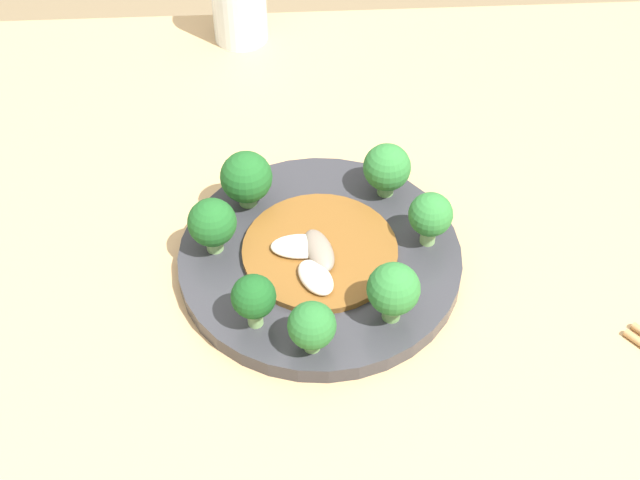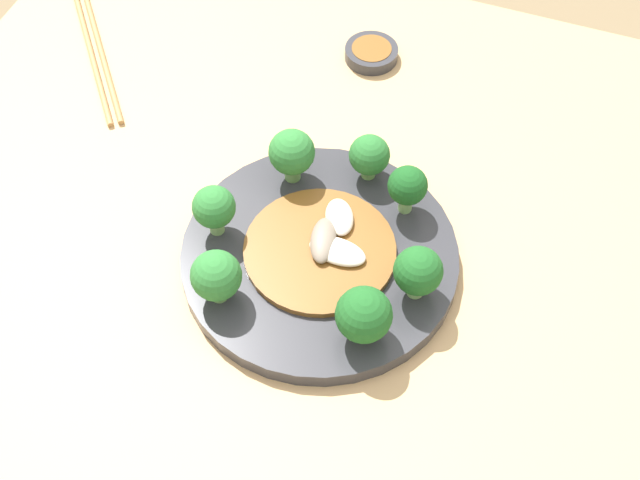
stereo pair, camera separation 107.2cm
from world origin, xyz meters
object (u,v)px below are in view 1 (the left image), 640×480
Objects in this scene: broccoli_southeast at (246,178)px; broccoli_northeast at (254,298)px; broccoli_northwest at (393,290)px; broccoli_north at (312,326)px; plate at (320,260)px; broccoli_east at (212,223)px; stirfry_center at (318,253)px; broccoli_west at (431,216)px; broccoli_southwest at (387,168)px.

broccoli_southeast reaches higher than broccoli_northeast.
broccoli_north is at bearing 22.42° from broccoli_northwest.
plate is 4.60× the size of broccoli_east.
stirfry_center is (-0.01, -0.11, -0.03)m from broccoli_north.
broccoli_west is at bearing 160.01° from broccoli_southeast.
stirfry_center is at bearing 130.62° from broccoli_southeast.
broccoli_southwest is 1.00× the size of broccoli_west.
broccoli_northwest is at bearing 126.96° from plate.
broccoli_east is (0.18, 0.07, 0.00)m from broccoli_southwest.
broccoli_east is 0.10m from broccoli_northeast.
broccoli_northeast is at bearing 92.44° from broccoli_southeast.
broccoli_southeast is (0.07, -0.08, 0.04)m from plate.
broccoli_southwest reaches higher than plate.
plate is 0.12m from broccoli_southwest.
broccoli_southeast is at bearing -49.38° from stirfry_center.
plate is 4.64× the size of broccoli_southwest.
broccoli_southwest is 1.03× the size of broccoli_northeast.
broccoli_west is at bearing -116.76° from broccoli_northwest.
broccoli_northwest is 0.12m from broccoli_northeast.
broccoli_southeast is (0.18, -0.06, -0.00)m from broccoli_west.
broccoli_north reaches higher than stirfry_center.
stirfry_center is (0.06, -0.08, -0.03)m from broccoli_northwest.
broccoli_northeast is at bearing 50.26° from broccoli_southwest.
stirfry_center is at bearing 7.43° from broccoli_west.
broccoli_north is 0.90× the size of broccoli_southwest.
stirfry_center is at bearing 170.64° from broccoli_east.
plate is 4.66× the size of broccoli_west.
broccoli_west is (-0.11, -0.01, 0.05)m from plate.
broccoli_southeast is at bearing -19.99° from broccoli_west.
broccoli_northwest is (-0.13, 0.16, 0.00)m from broccoli_southeast.
plate is 0.11m from broccoli_northeast.
broccoli_northwest is at bearing -179.82° from broccoli_northeast.
broccoli_southeast is (0.14, 0.01, 0.00)m from broccoli_southwest.
broccoli_east is at bearing 21.61° from broccoli_southwest.
broccoli_southwest is 0.14m from broccoli_southeast.
broccoli_east is (0.21, -0.00, -0.00)m from broccoli_west.
broccoli_north is at bearing 45.45° from broccoli_west.
broccoli_southeast reaches higher than stirfry_center.
broccoli_northeast is (0.12, 0.00, -0.00)m from broccoli_northwest.
broccoli_northwest reaches higher than broccoli_northeast.
broccoli_north is 0.86× the size of broccoli_southeast.
stirfry_center is (-0.06, -0.08, -0.03)m from broccoli_northeast.
broccoli_east is 0.19m from broccoli_northwest.
broccoli_west is 0.96× the size of broccoli_southeast.
broccoli_southwest is 0.96× the size of broccoli_southeast.
broccoli_west is 0.19m from broccoli_northeast.
broccoli_southeast is 0.97× the size of broccoli_northwest.
plate is 5.18× the size of broccoli_north.
stirfry_center is at bearing -128.04° from broccoli_northeast.
broccoli_east is at bearing -67.44° from broccoli_northeast.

